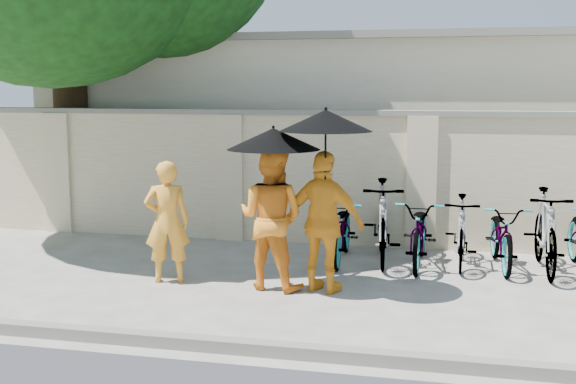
# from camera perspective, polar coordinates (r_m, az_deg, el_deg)

# --- Properties ---
(ground) EXTENTS (80.00, 80.00, 0.00)m
(ground) POSITION_cam_1_polar(r_m,az_deg,el_deg) (8.52, -4.32, -8.26)
(ground) COLOR #ABA69C
(kerb) EXTENTS (40.00, 0.16, 0.12)m
(kerb) POSITION_cam_1_polar(r_m,az_deg,el_deg) (6.98, -8.54, -11.60)
(kerb) COLOR slate
(kerb) RESTS_ON ground
(compound_wall) EXTENTS (20.00, 0.30, 2.00)m
(compound_wall) POSITION_cam_1_polar(r_m,az_deg,el_deg) (11.18, 5.41, 0.93)
(compound_wall) COLOR beige
(compound_wall) RESTS_ON ground
(building_behind) EXTENTS (14.00, 6.00, 3.20)m
(building_behind) POSITION_cam_1_polar(r_m,az_deg,el_deg) (14.83, 11.23, 4.94)
(building_behind) COLOR beige
(building_behind) RESTS_ON ground
(monk_left) EXTENTS (0.65, 0.53, 1.53)m
(monk_left) POSITION_cam_1_polar(r_m,az_deg,el_deg) (9.10, -9.53, -2.32)
(monk_left) COLOR #FFA72E
(monk_left) RESTS_ON ground
(monk_center) EXTENTS (0.96, 0.82, 1.73)m
(monk_center) POSITION_cam_1_polar(r_m,az_deg,el_deg) (8.68, -1.34, -2.05)
(monk_center) COLOR orange
(monk_center) RESTS_ON ground
(parasol_center) EXTENTS (1.11, 1.11, 0.97)m
(parasol_center) POSITION_cam_1_polar(r_m,az_deg,el_deg) (8.48, -1.16, 4.22)
(parasol_center) COLOR black
(parasol_center) RESTS_ON ground
(monk_right) EXTENTS (1.07, 0.68, 1.69)m
(monk_right) POSITION_cam_1_polar(r_m,az_deg,el_deg) (8.52, 2.89, -2.41)
(monk_right) COLOR #FFA521
(monk_right) RESTS_ON ground
(parasol_right) EXTENTS (1.08, 1.08, 1.21)m
(parasol_right) POSITION_cam_1_polar(r_m,az_deg,el_deg) (8.30, 3.00, 5.66)
(parasol_right) COLOR black
(parasol_right) RESTS_ON ground
(bike_0) EXTENTS (0.66, 1.73, 0.90)m
(bike_0) POSITION_cam_1_polar(r_m,az_deg,el_deg) (10.11, 4.35, -3.02)
(bike_0) COLOR gray
(bike_0) RESTS_ON ground
(bike_1) EXTENTS (0.75, 1.96, 1.15)m
(bike_1) POSITION_cam_1_polar(r_m,az_deg,el_deg) (10.11, 7.45, -2.33)
(bike_1) COLOR gray
(bike_1) RESTS_ON ground
(bike_2) EXTENTS (0.65, 1.80, 0.94)m
(bike_2) POSITION_cam_1_polar(r_m,az_deg,el_deg) (9.99, 10.45, -3.14)
(bike_2) COLOR gray
(bike_2) RESTS_ON ground
(bike_3) EXTENTS (0.46, 1.60, 0.96)m
(bike_3) POSITION_cam_1_polar(r_m,az_deg,el_deg) (10.09, 13.53, -3.05)
(bike_3) COLOR gray
(bike_3) RESTS_ON ground
(bike_4) EXTENTS (0.73, 1.74, 0.89)m
(bike_4) POSITION_cam_1_polar(r_m,az_deg,el_deg) (10.14, 16.56, -3.33)
(bike_4) COLOR gray
(bike_4) RESTS_ON ground
(bike_5) EXTENTS (0.56, 1.84, 1.10)m
(bike_5) POSITION_cam_1_polar(r_m,az_deg,el_deg) (10.06, 19.67, -2.95)
(bike_5) COLOR gray
(bike_5) RESTS_ON ground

